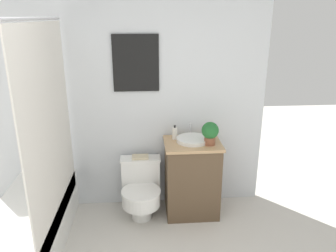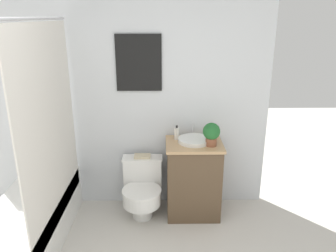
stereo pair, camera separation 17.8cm
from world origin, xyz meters
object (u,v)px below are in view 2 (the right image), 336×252
at_px(sink, 194,140).
at_px(potted_plant, 211,133).
at_px(soap_bottle, 177,133).
at_px(toilet, 142,188).
at_px(book_on_tank, 142,156).

bearing_deg(sink, potted_plant, -31.16).
distance_m(sink, soap_bottle, 0.19).
distance_m(toilet, sink, 0.73).
height_order(sink, book_on_tank, sink).
bearing_deg(toilet, soap_bottle, 18.55).
height_order(soap_bottle, potted_plant, potted_plant).
bearing_deg(book_on_tank, potted_plant, -14.99).
bearing_deg(potted_plant, toilet, 175.25).
relative_size(sink, soap_bottle, 2.42).
bearing_deg(sink, book_on_tank, 170.49).
bearing_deg(book_on_tank, sink, -9.51).
bearing_deg(sink, soap_bottle, 154.40).
distance_m(toilet, potted_plant, 0.92).
bearing_deg(potted_plant, soap_bottle, 151.66).
height_order(toilet, soap_bottle, soap_bottle).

